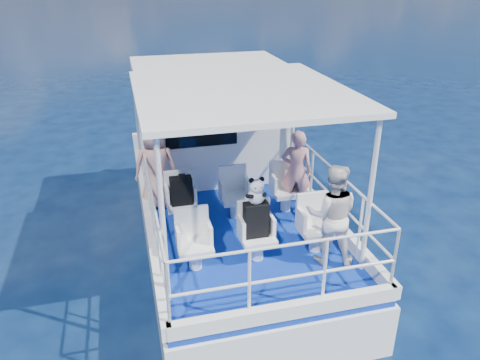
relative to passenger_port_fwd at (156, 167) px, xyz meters
name	(u,v)px	position (x,y,z in m)	size (l,w,h in m)	color
ground	(238,267)	(1.22, -0.91, -1.65)	(2000.00, 2000.00, 0.00)	#071739
hull	(226,237)	(1.22, 0.09, -1.65)	(3.00, 7.00, 1.60)	white
deck	(225,198)	(1.22, 0.09, -0.80)	(2.90, 6.90, 0.10)	navy
cabin	(210,118)	(1.22, 1.39, 0.35)	(2.85, 2.00, 2.20)	white
canopy	(242,92)	(1.22, -1.11, 1.49)	(3.00, 3.20, 0.08)	white
canopy_posts	(242,166)	(1.22, -1.16, 0.35)	(2.77, 2.97, 2.20)	white
railings	(248,211)	(1.22, -1.48, -0.25)	(2.84, 3.59, 1.00)	white
seat_port_fwd	(182,212)	(0.32, -0.71, -0.56)	(0.48, 0.46, 0.38)	white
seat_center_fwd	(235,206)	(1.22, -0.71, -0.56)	(0.48, 0.46, 0.38)	white
seat_stbd_fwd	(286,200)	(2.12, -0.71, -0.56)	(0.48, 0.46, 0.38)	white
seat_port_aft	(195,256)	(0.32, -2.01, -0.56)	(0.48, 0.46, 0.38)	white
seat_center_aft	(257,247)	(1.22, -2.01, -0.56)	(0.48, 0.46, 0.38)	white
seat_stbd_aft	(315,239)	(2.12, -2.01, -0.56)	(0.48, 0.46, 0.38)	white
passenger_port_fwd	(156,167)	(0.00, 0.00, 0.00)	(0.56, 0.40, 1.50)	#D8998C
passenger_stbd_fwd	(296,171)	(2.28, -0.72, -0.03)	(0.53, 0.34, 1.44)	pink
passenger_stbd_aft	(332,215)	(2.20, -2.31, -0.01)	(0.72, 0.56, 1.49)	silver
backpack_port	(181,191)	(0.33, -0.75, -0.14)	(0.35, 0.20, 0.46)	black
backpack_center	(256,220)	(1.20, -1.99, -0.12)	(0.34, 0.19, 0.51)	black
compact_camera	(182,176)	(0.35, -0.76, 0.12)	(0.10, 0.06, 0.06)	black
panda	(256,191)	(1.21, -1.99, 0.33)	(0.25, 0.21, 0.39)	silver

